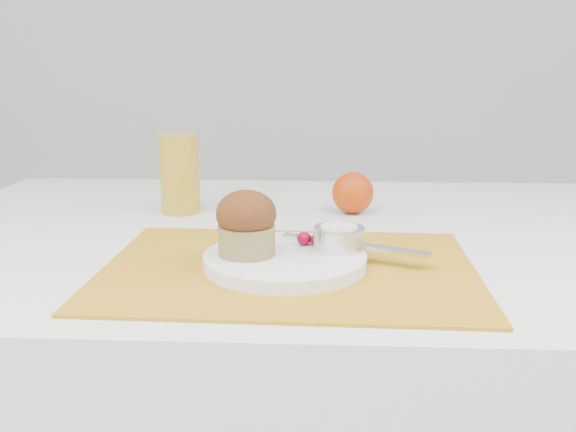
{
  "coord_description": "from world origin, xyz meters",
  "views": [
    {
      "loc": [
        0.04,
        -0.91,
        1.02
      ],
      "look_at": [
        0.0,
        -0.06,
        0.8
      ],
      "focal_mm": 40.0,
      "sensor_mm": 36.0,
      "label": 1
    }
  ],
  "objects_px": {
    "plate": "(285,260)",
    "juice_glass": "(180,174)",
    "muffin": "(246,223)",
    "orange": "(353,193)"
  },
  "relations": [
    {
      "from": "plate",
      "to": "orange",
      "type": "xyz_separation_m",
      "value": [
        0.1,
        0.3,
        0.02
      ]
    },
    {
      "from": "muffin",
      "to": "plate",
      "type": "bearing_deg",
      "value": 3.06
    },
    {
      "from": "plate",
      "to": "juice_glass",
      "type": "distance_m",
      "value": 0.36
    },
    {
      "from": "juice_glass",
      "to": "muffin",
      "type": "xyz_separation_m",
      "value": [
        0.15,
        -0.3,
        -0.01
      ]
    },
    {
      "from": "plate",
      "to": "muffin",
      "type": "bearing_deg",
      "value": -176.94
    },
    {
      "from": "juice_glass",
      "to": "plate",
      "type": "bearing_deg",
      "value": -56.34
    },
    {
      "from": "plate",
      "to": "juice_glass",
      "type": "height_order",
      "value": "juice_glass"
    },
    {
      "from": "orange",
      "to": "muffin",
      "type": "bearing_deg",
      "value": -115.76
    },
    {
      "from": "juice_glass",
      "to": "muffin",
      "type": "bearing_deg",
      "value": -63.48
    },
    {
      "from": "orange",
      "to": "muffin",
      "type": "xyz_separation_m",
      "value": [
        -0.15,
        -0.31,
        0.03
      ]
    }
  ]
}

